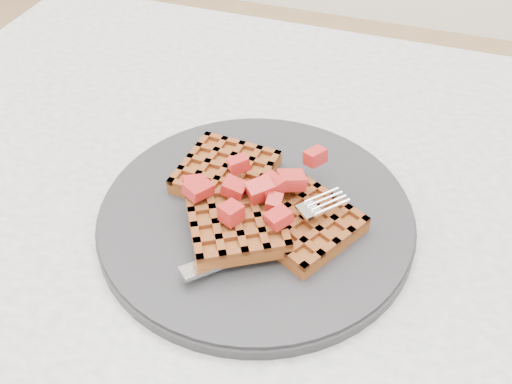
% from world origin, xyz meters
% --- Properties ---
extents(table, '(1.20, 0.80, 0.75)m').
position_xyz_m(table, '(0.00, 0.00, 0.64)').
color(table, silver).
rests_on(table, ground).
extents(plate, '(0.31, 0.31, 0.02)m').
position_xyz_m(plate, '(-0.10, -0.03, 0.76)').
color(plate, black).
rests_on(plate, table).
extents(waffles, '(0.20, 0.18, 0.03)m').
position_xyz_m(waffles, '(-0.10, -0.03, 0.78)').
color(waffles, brown).
rests_on(waffles, plate).
extents(strawberry_pile, '(0.15, 0.15, 0.02)m').
position_xyz_m(strawberry_pile, '(-0.10, -0.03, 0.80)').
color(strawberry_pile, maroon).
rests_on(strawberry_pile, waffles).
extents(fork, '(0.14, 0.15, 0.02)m').
position_xyz_m(fork, '(-0.06, -0.06, 0.77)').
color(fork, silver).
rests_on(fork, plate).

